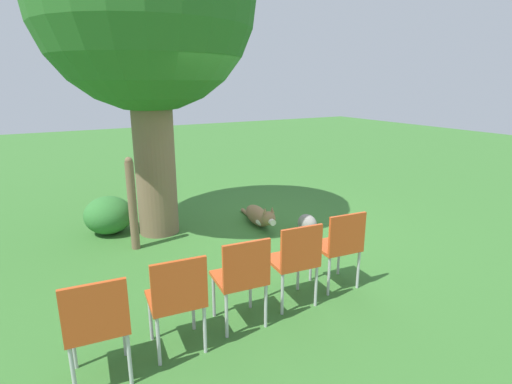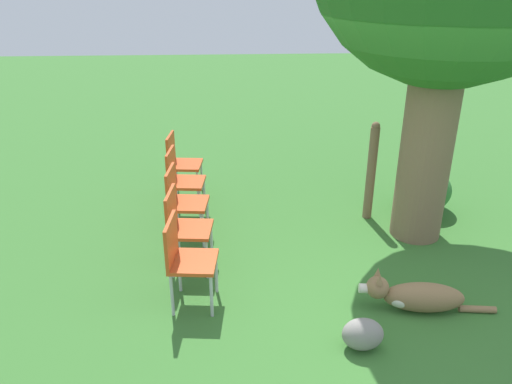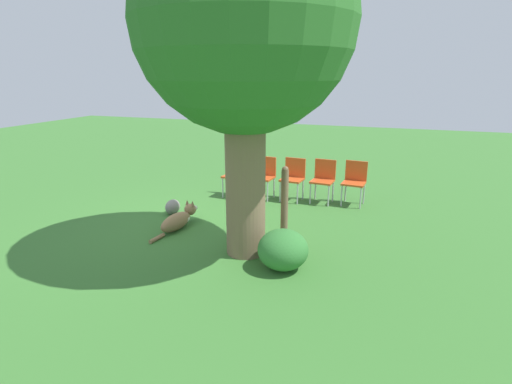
{
  "view_description": "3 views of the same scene",
  "coord_description": "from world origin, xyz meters",
  "px_view_note": "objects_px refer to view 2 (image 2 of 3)",
  "views": [
    {
      "loc": [
        -5.14,
        2.76,
        2.2
      ],
      "look_at": [
        0.17,
        -0.25,
        0.5
      ],
      "focal_mm": 28.0,
      "sensor_mm": 36.0,
      "label": 1
    },
    {
      "loc": [
        -1.7,
        -3.93,
        2.93
      ],
      "look_at": [
        -1.42,
        1.07,
        0.67
      ],
      "focal_mm": 35.0,
      "sensor_mm": 36.0,
      "label": 2
    },
    {
      "loc": [
        5.67,
        3.19,
        2.6
      ],
      "look_at": [
        0.41,
        1.37,
        0.93
      ],
      "focal_mm": 28.0,
      "sensor_mm": 36.0,
      "label": 3
    }
  ],
  "objects_px": {
    "dog": "(415,296)",
    "red_chair_2": "(182,199)",
    "red_chair_1": "(183,224)",
    "red_chair_4": "(180,160)",
    "red_chair_0": "(185,256)",
    "red_chair_3": "(181,178)",
    "fence_post": "(371,171)"
  },
  "relations": [
    {
      "from": "dog",
      "to": "red_chair_2",
      "type": "distance_m",
      "value": 2.71
    },
    {
      "from": "red_chair_1",
      "to": "red_chair_4",
      "type": "xyz_separation_m",
      "value": [
        -0.19,
        1.87,
        0.0
      ]
    },
    {
      "from": "red_chair_1",
      "to": "red_chair_0",
      "type": "bearing_deg",
      "value": -78.72
    },
    {
      "from": "dog",
      "to": "red_chair_2",
      "type": "relative_size",
      "value": 1.44
    },
    {
      "from": "dog",
      "to": "red_chair_4",
      "type": "distance_m",
      "value": 3.63
    },
    {
      "from": "red_chair_1",
      "to": "red_chair_4",
      "type": "distance_m",
      "value": 1.88
    },
    {
      "from": "red_chair_2",
      "to": "red_chair_3",
      "type": "bearing_deg",
      "value": 101.28
    },
    {
      "from": "dog",
      "to": "fence_post",
      "type": "bearing_deg",
      "value": -84.75
    },
    {
      "from": "red_chair_1",
      "to": "red_chair_3",
      "type": "relative_size",
      "value": 1.0
    },
    {
      "from": "red_chair_0",
      "to": "fence_post",
      "type": "bearing_deg",
      "value": 43.22
    },
    {
      "from": "fence_post",
      "to": "red_chair_3",
      "type": "distance_m",
      "value": 2.38
    },
    {
      "from": "red_chair_1",
      "to": "red_chair_3",
      "type": "xyz_separation_m",
      "value": [
        -0.12,
        1.25,
        0.0
      ]
    },
    {
      "from": "fence_post",
      "to": "red_chair_1",
      "type": "relative_size",
      "value": 1.43
    },
    {
      "from": "red_chair_2",
      "to": "red_chair_3",
      "type": "relative_size",
      "value": 1.0
    },
    {
      "from": "red_chair_2",
      "to": "red_chair_3",
      "type": "xyz_separation_m",
      "value": [
        -0.06,
        0.62,
        0.0
      ]
    },
    {
      "from": "fence_post",
      "to": "red_chair_1",
      "type": "bearing_deg",
      "value": -154.8
    },
    {
      "from": "dog",
      "to": "red_chair_1",
      "type": "distance_m",
      "value": 2.37
    },
    {
      "from": "red_chair_3",
      "to": "red_chair_4",
      "type": "height_order",
      "value": "same"
    },
    {
      "from": "red_chair_1",
      "to": "red_chair_2",
      "type": "height_order",
      "value": "same"
    },
    {
      "from": "dog",
      "to": "red_chair_3",
      "type": "bearing_deg",
      "value": -35.29
    },
    {
      "from": "fence_post",
      "to": "red_chair_0",
      "type": "distance_m",
      "value": 2.75
    },
    {
      "from": "fence_post",
      "to": "red_chair_2",
      "type": "bearing_deg",
      "value": -169.43
    },
    {
      "from": "red_chair_1",
      "to": "red_chair_4",
      "type": "bearing_deg",
      "value": 101.28
    },
    {
      "from": "red_chair_1",
      "to": "red_chair_2",
      "type": "distance_m",
      "value": 0.63
    },
    {
      "from": "red_chair_0",
      "to": "red_chair_2",
      "type": "bearing_deg",
      "value": 101.28
    },
    {
      "from": "dog",
      "to": "red_chair_3",
      "type": "distance_m",
      "value": 3.14
    },
    {
      "from": "dog",
      "to": "red_chair_3",
      "type": "height_order",
      "value": "red_chair_3"
    },
    {
      "from": "dog",
      "to": "fence_post",
      "type": "height_order",
      "value": "fence_post"
    },
    {
      "from": "red_chair_3",
      "to": "red_chair_4",
      "type": "distance_m",
      "value": 0.63
    },
    {
      "from": "dog",
      "to": "red_chair_3",
      "type": "relative_size",
      "value": 1.44
    },
    {
      "from": "dog",
      "to": "red_chair_2",
      "type": "bearing_deg",
      "value": -26.3
    },
    {
      "from": "fence_post",
      "to": "red_chair_3",
      "type": "relative_size",
      "value": 1.43
    }
  ]
}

